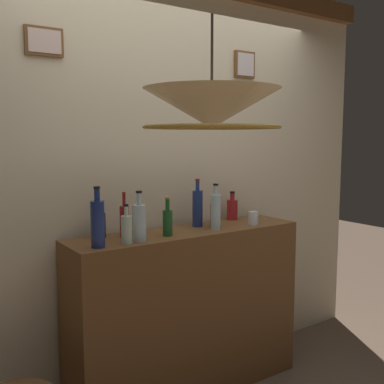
# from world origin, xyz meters

# --- Properties ---
(panelled_rear_partition) EXTENTS (3.62, 0.15, 2.76)m
(panelled_rear_partition) POSITION_xyz_m (-0.00, 1.10, 1.46)
(panelled_rear_partition) COLOR beige
(panelled_rear_partition) RESTS_ON ground
(bar_shelf_unit) EXTENTS (1.56, 0.39, 1.07)m
(bar_shelf_unit) POSITION_xyz_m (0.00, 0.82, 0.54)
(bar_shelf_unit) COLOR brown
(bar_shelf_unit) RESTS_ON ground
(liquor_bottle_tequila) EXTENTS (0.06, 0.06, 0.20)m
(liquor_bottle_tequila) POSITION_xyz_m (-0.54, 0.95, 1.15)
(liquor_bottle_tequila) COLOR black
(liquor_bottle_tequila) RESTS_ON bar_shelf_unit
(liquor_bottle_whiskey) EXTENTS (0.06, 0.06, 0.30)m
(liquor_bottle_whiskey) POSITION_xyz_m (0.16, 0.75, 1.19)
(liquor_bottle_whiskey) COLOR silver
(liquor_bottle_whiskey) RESTS_ON bar_shelf_unit
(liquor_bottle_brandy) EXTENTS (0.08, 0.08, 0.20)m
(liquor_bottle_brandy) POSITION_xyz_m (0.47, 0.96, 1.15)
(liquor_bottle_brandy) COLOR maroon
(liquor_bottle_brandy) RESTS_ON bar_shelf_unit
(liquor_bottle_vodka) EXTENTS (0.07, 0.07, 0.32)m
(liquor_bottle_vodka) POSITION_xyz_m (0.13, 0.89, 1.20)
(liquor_bottle_vodka) COLOR navy
(liquor_bottle_vodka) RESTS_ON bar_shelf_unit
(liquor_bottle_amaro) EXTENTS (0.07, 0.07, 0.21)m
(liquor_bottle_amaro) POSITION_xyz_m (0.22, 0.83, 1.15)
(liquor_bottle_amaro) COLOR maroon
(liquor_bottle_amaro) RESTS_ON bar_shelf_unit
(liquor_bottle_sherry) EXTENTS (0.06, 0.06, 0.24)m
(liquor_bottle_sherry) POSITION_xyz_m (-0.19, 0.76, 1.16)
(liquor_bottle_sherry) COLOR #1B5424
(liquor_bottle_sherry) RESTS_ON bar_shelf_unit
(liquor_bottle_rye) EXTENTS (0.07, 0.07, 0.33)m
(liquor_bottle_rye) POSITION_xyz_m (-0.65, 0.72, 1.21)
(liquor_bottle_rye) COLOR navy
(liquor_bottle_rye) RESTS_ON bar_shelf_unit
(liquor_bottle_bourbon) EXTENTS (0.08, 0.08, 0.29)m
(liquor_bottle_bourbon) POSITION_xyz_m (-0.39, 0.73, 1.18)
(liquor_bottle_bourbon) COLOR silver
(liquor_bottle_bourbon) RESTS_ON bar_shelf_unit
(liquor_bottle_vermouth) EXTENTS (0.05, 0.05, 0.27)m
(liquor_bottle_vermouth) POSITION_xyz_m (-0.41, 0.88, 1.17)
(liquor_bottle_vermouth) COLOR maroon
(liquor_bottle_vermouth) RESTS_ON bar_shelf_unit
(liquor_bottle_mezcal) EXTENTS (0.06, 0.06, 0.22)m
(liquor_bottle_mezcal) POSITION_xyz_m (-0.48, 0.71, 1.16)
(liquor_bottle_mezcal) COLOR silver
(liquor_bottle_mezcal) RESTS_ON bar_shelf_unit
(glass_tumbler_rocks) EXTENTS (0.07, 0.07, 0.09)m
(glass_tumbler_rocks) POSITION_xyz_m (0.47, 0.73, 1.12)
(glass_tumbler_rocks) COLOR silver
(glass_tumbler_rocks) RESTS_ON bar_shelf_unit
(pendant_lamp) EXTENTS (0.61, 0.61, 0.49)m
(pendant_lamp) POSITION_xyz_m (-0.38, 0.07, 1.78)
(pendant_lamp) COLOR beige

